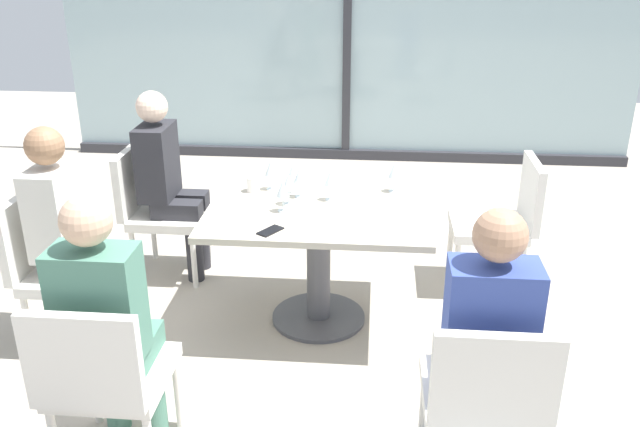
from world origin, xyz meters
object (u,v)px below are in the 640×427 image
object	(u,v)px
chair_far_right	(504,216)
wine_glass_4	(331,179)
wine_glass_1	(294,171)
wine_glass_6	(300,176)
wine_glass_2	(271,169)
wine_glass_0	(283,189)
person_front_left	(107,318)
person_side_end	(69,229)
wine_glass_3	(395,171)
cell_phone_on_table	(270,231)
chair_side_end	(55,262)
coffee_cup	(253,184)
chair_far_left	(154,205)
chair_front_right	(485,396)
dining_table_main	(319,236)
person_front_right	(486,336)
person_far_left	(168,176)
wine_glass_5	(288,182)
chair_front_left	(103,375)

from	to	relation	value
chair_far_right	wine_glass_4	size ratio (longest dim) A/B	4.70
wine_glass_1	wine_glass_6	bearing A→B (deg)	-61.72
chair_far_right	wine_glass_2	distance (m)	1.52
wine_glass_0	person_front_left	bearing A→B (deg)	-117.00
person_side_end	wine_glass_6	bearing A→B (deg)	22.66
wine_glass_3	wine_glass_4	size ratio (longest dim) A/B	1.00
cell_phone_on_table	chair_side_end	bearing A→B (deg)	-147.19
coffee_cup	cell_phone_on_table	world-z (taller)	coffee_cup
chair_far_left	person_front_left	size ratio (longest dim) A/B	0.69
chair_front_right	chair_side_end	bearing A→B (deg)	156.17
chair_side_end	cell_phone_on_table	world-z (taller)	chair_side_end
wine_glass_0	coffee_cup	distance (m)	0.38
wine_glass_2	cell_phone_on_table	xyz separation A→B (m)	(0.09, -0.62, -0.13)
chair_far_right	wine_glass_6	size ratio (longest dim) A/B	4.70
wine_glass_3	wine_glass_6	xyz separation A→B (m)	(-0.55, -0.14, 0.00)
person_front_left	person_side_end	world-z (taller)	same
dining_table_main	wine_glass_1	distance (m)	0.43
person_front_left	coffee_cup	world-z (taller)	person_front_left
person_front_right	wine_glass_2	bearing A→B (deg)	126.25
person_far_left	wine_glass_2	world-z (taller)	person_far_left
person_side_end	person_far_left	bearing A→B (deg)	72.20
person_front_left	wine_glass_4	xyz separation A→B (m)	(0.83, 1.32, 0.16)
cell_phone_on_table	person_far_left	bearing A→B (deg)	166.15
chair_far_left	person_front_left	distance (m)	1.78
person_far_left	wine_glass_5	world-z (taller)	person_far_left
dining_table_main	chair_far_right	size ratio (longest dim) A/B	1.44
dining_table_main	coffee_cup	distance (m)	0.52
chair_side_end	cell_phone_on_table	bearing A→B (deg)	-0.43
person_far_left	wine_glass_6	size ratio (longest dim) A/B	6.81
person_front_right	coffee_cup	size ratio (longest dim) A/B	14.00
wine_glass_0	wine_glass_2	size ratio (longest dim) A/B	1.00
dining_table_main	person_side_end	size ratio (longest dim) A/B	0.99
chair_side_end	wine_glass_4	xyz separation A→B (m)	(1.48, 0.46, 0.37)
person_side_end	wine_glass_3	distance (m)	1.86
chair_front_right	wine_glass_1	world-z (taller)	wine_glass_1
chair_front_left	chair_far_right	xyz separation A→B (m)	(1.91, 1.83, 0.00)
wine_glass_1	wine_glass_0	bearing A→B (deg)	-93.90
dining_table_main	chair_side_end	size ratio (longest dim) A/B	1.44
chair_far_left	wine_glass_3	distance (m)	1.63
chair_front_right	wine_glass_4	world-z (taller)	wine_glass_4
chair_front_right	chair_far_left	xyz separation A→B (m)	(-1.91, 1.83, 0.00)
chair_far_left	wine_glass_5	world-z (taller)	wine_glass_5
chair_far_right	chair_far_left	bearing A→B (deg)	180.00
wine_glass_6	wine_glass_2	bearing A→B (deg)	148.98
chair_side_end	chair_far_right	xyz separation A→B (m)	(2.56, 0.87, 0.00)
wine_glass_3	cell_phone_on_table	bearing A→B (deg)	-135.07
wine_glass_0	chair_far_right	bearing A→B (deg)	24.06
chair_far_left	wine_glass_4	xyz separation A→B (m)	(1.20, -0.40, 0.37)
person_far_left	wine_glass_1	world-z (taller)	person_far_left
chair_front_right	person_side_end	distance (m)	2.30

